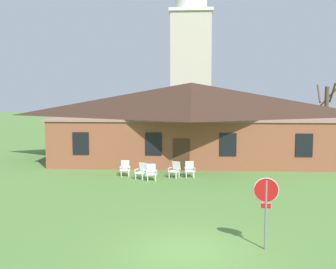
{
  "coord_description": "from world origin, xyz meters",
  "views": [
    {
      "loc": [
        0.21,
        -12.86,
        5.11
      ],
      "look_at": [
        -1.15,
        8.47,
        2.94
      ],
      "focal_mm": 43.61,
      "sensor_mm": 36.0,
      "label": 1
    }
  ],
  "objects_px": {
    "lawn_chair_near_door": "(142,171)",
    "lawn_chair_left_end": "(151,172)",
    "lawn_chair_right_end": "(190,169)",
    "stop_sign": "(266,199)",
    "lawn_chair_by_porch": "(125,168)",
    "lawn_chair_middle": "(175,169)"
  },
  "relations": [
    {
      "from": "stop_sign",
      "to": "lawn_chair_left_end",
      "type": "xyz_separation_m",
      "value": [
        -4.83,
        10.39,
        -1.18
      ]
    },
    {
      "from": "lawn_chair_near_door",
      "to": "lawn_chair_left_end",
      "type": "bearing_deg",
      "value": -27.71
    },
    {
      "from": "stop_sign",
      "to": "lawn_chair_by_porch",
      "type": "bearing_deg",
      "value": 119.71
    },
    {
      "from": "lawn_chair_near_door",
      "to": "lawn_chair_middle",
      "type": "bearing_deg",
      "value": 17.07
    },
    {
      "from": "stop_sign",
      "to": "lawn_chair_near_door",
      "type": "xyz_separation_m",
      "value": [
        -5.44,
        10.71,
        -1.18
      ]
    },
    {
      "from": "stop_sign",
      "to": "lawn_chair_by_porch",
      "type": "relative_size",
      "value": 2.49
    },
    {
      "from": "lawn_chair_right_end",
      "to": "lawn_chair_left_end",
      "type": "bearing_deg",
      "value": -154.28
    },
    {
      "from": "lawn_chair_middle",
      "to": "lawn_chair_near_door",
      "type": "bearing_deg",
      "value": -162.93
    },
    {
      "from": "lawn_chair_near_door",
      "to": "lawn_chair_middle",
      "type": "height_order",
      "value": "same"
    },
    {
      "from": "stop_sign",
      "to": "lawn_chair_right_end",
      "type": "bearing_deg",
      "value": 102.77
    },
    {
      "from": "lawn_chair_near_door",
      "to": "lawn_chair_left_end",
      "type": "distance_m",
      "value": 0.68
    },
    {
      "from": "stop_sign",
      "to": "lawn_chair_by_porch",
      "type": "height_order",
      "value": "stop_sign"
    },
    {
      "from": "stop_sign",
      "to": "lawn_chair_by_porch",
      "type": "distance_m",
      "value": 13.34
    },
    {
      "from": "lawn_chair_by_porch",
      "to": "lawn_chair_left_end",
      "type": "height_order",
      "value": "same"
    },
    {
      "from": "lawn_chair_near_door",
      "to": "lawn_chair_by_porch",
      "type": "bearing_deg",
      "value": 143.84
    },
    {
      "from": "stop_sign",
      "to": "lawn_chair_left_end",
      "type": "distance_m",
      "value": 11.52
    },
    {
      "from": "lawn_chair_by_porch",
      "to": "lawn_chair_left_end",
      "type": "xyz_separation_m",
      "value": [
        1.75,
        -1.16,
        0.0
      ]
    },
    {
      "from": "lawn_chair_by_porch",
      "to": "lawn_chair_near_door",
      "type": "bearing_deg",
      "value": -36.16
    },
    {
      "from": "lawn_chair_near_door",
      "to": "lawn_chair_left_end",
      "type": "xyz_separation_m",
      "value": [
        0.61,
        -0.32,
        0.0
      ]
    },
    {
      "from": "lawn_chair_by_porch",
      "to": "lawn_chair_left_end",
      "type": "bearing_deg",
      "value": -33.42
    },
    {
      "from": "stop_sign",
      "to": "lawn_chair_middle",
      "type": "height_order",
      "value": "stop_sign"
    },
    {
      "from": "lawn_chair_left_end",
      "to": "lawn_chair_near_door",
      "type": "bearing_deg",
      "value": 152.29
    }
  ]
}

